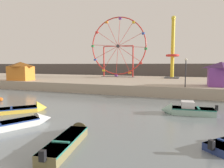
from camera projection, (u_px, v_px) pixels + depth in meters
name	position (u px, v px, depth m)	size (l,w,h in m)	color
quay_promenade	(127.00, 83.00, 38.45)	(110.00, 22.93, 1.36)	tan
distant_town_skyline	(152.00, 71.00, 63.76)	(140.00, 3.00, 4.40)	#564C47
motorboat_pale_grey	(20.00, 123.00, 13.35)	(3.13, 4.96, 1.08)	silver
motorboat_olive_wood	(71.00, 137.00, 10.69)	(1.92, 5.41, 1.06)	olive
motorboat_seafoam	(184.00, 110.00, 16.84)	(4.50, 1.69, 1.46)	#93BCAD
motorboat_mustard_yellow	(27.00, 109.00, 17.79)	(3.85, 3.93, 1.31)	gold
ferris_wheel_red_frame	(118.00, 47.00, 44.87)	(13.08, 1.20, 13.28)	red
drop_tower_yellow_tower	(173.00, 54.00, 40.54)	(2.80, 2.80, 12.42)	gold
carnival_booth_purple_stall	(221.00, 74.00, 25.63)	(3.34, 3.81, 3.12)	purple
carnival_booth_orange_canopy	(21.00, 71.00, 35.37)	(4.55, 3.08, 3.24)	orange
promenade_lamp_near	(186.00, 68.00, 24.52)	(0.32, 0.32, 3.54)	#2D2D33
mooring_buoy_orange	(1.00, 99.00, 22.68)	(0.44, 0.44, 0.44)	orange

